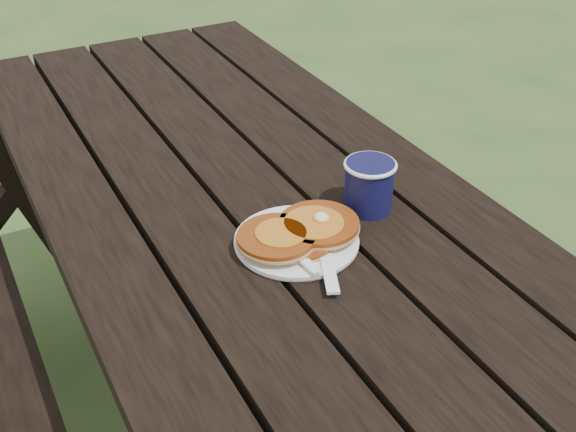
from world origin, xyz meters
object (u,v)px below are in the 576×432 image
pancake_stack (300,232)px  coffee_cup (369,183)px  picnic_table (256,338)px  plate (296,242)px

pancake_stack → coffee_cup: bearing=14.1°
picnic_table → coffee_cup: bearing=-46.3°
picnic_table → coffee_cup: size_ratio=19.23×
plate → pancake_stack: (0.00, -0.00, 0.02)m
pancake_stack → coffee_cup: (0.16, 0.04, 0.03)m
plate → pancake_stack: 0.02m
picnic_table → pancake_stack: pancake_stack is taller
coffee_cup → plate: bearing=-167.0°
plate → pancake_stack: bearing=-26.0°
plate → coffee_cup: size_ratio=2.16×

